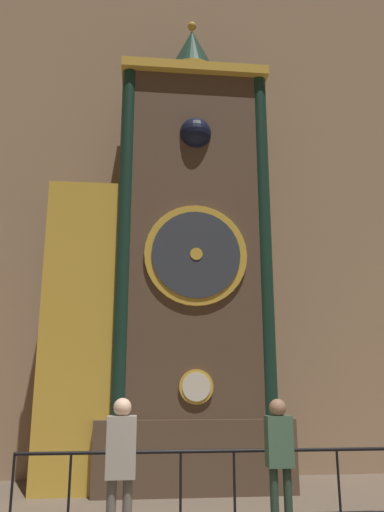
% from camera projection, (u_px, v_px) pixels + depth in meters
% --- Properties ---
extents(cathedral_back_wall, '(24.00, 0.32, 14.83)m').
position_uv_depth(cathedral_back_wall, '(178.00, 143.00, 11.94)').
color(cathedral_back_wall, '#997A5B').
rests_on(cathedral_back_wall, ground_plane).
extents(clock_tower, '(4.55, 1.78, 9.84)m').
position_uv_depth(clock_tower, '(172.00, 272.00, 9.91)').
color(clock_tower, brown).
rests_on(clock_tower, ground_plane).
extents(railing_fence, '(5.35, 0.05, 0.94)m').
position_uv_depth(railing_fence, '(208.00, 481.00, 6.98)').
color(railing_fence, black).
rests_on(railing_fence, ground_plane).
extents(visitor_near, '(0.34, 0.23, 1.69)m').
position_uv_depth(visitor_near, '(121.00, 459.00, 5.71)').
color(visitor_near, '#58554F').
rests_on(visitor_near, ground_plane).
extents(visitor_far, '(0.34, 0.23, 1.65)m').
position_uv_depth(visitor_far, '(279.00, 450.00, 6.56)').
color(visitor_far, '#213427').
rests_on(visitor_far, ground_plane).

